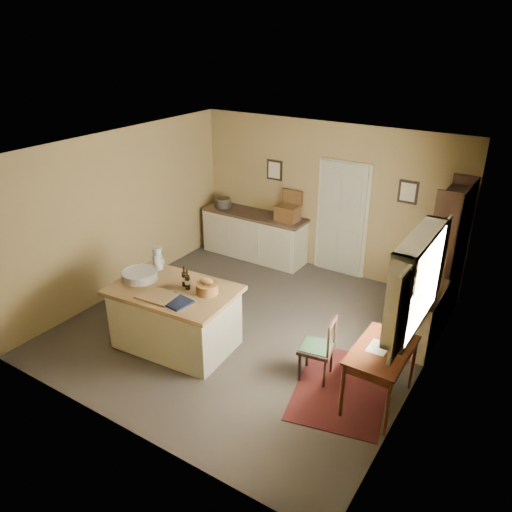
{
  "coord_description": "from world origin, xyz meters",
  "views": [
    {
      "loc": [
        3.53,
        -5.34,
        4.15
      ],
      "look_at": [
        0.04,
        0.13,
        1.15
      ],
      "focal_mm": 35.0,
      "sensor_mm": 36.0,
      "label": 1
    }
  ],
  "objects": [
    {
      "name": "work_island",
      "position": [
        -0.63,
        -0.92,
        0.48
      ],
      "size": [
        1.78,
        1.23,
        1.2
      ],
      "rotation": [
        0.0,
        0.0,
        0.08
      ],
      "color": "beige",
      "rests_on": "ground"
    },
    {
      "name": "writing_desk",
      "position": [
        2.2,
        -0.54,
        0.67
      ],
      "size": [
        0.62,
        1.01,
        0.82
      ],
      "color": "#3A190B",
      "rests_on": "ground"
    },
    {
      "name": "desk_chair",
      "position": [
        1.36,
        -0.51,
        0.44
      ],
      "size": [
        0.47,
        0.47,
        0.88
      ],
      "primitive_type": null,
      "rotation": [
        0.0,
        0.0,
        0.17
      ],
      "color": "black",
      "rests_on": "ground"
    },
    {
      "name": "wall_right",
      "position": [
        2.5,
        0.0,
        1.35
      ],
      "size": [
        0.1,
        5.0,
        2.7
      ],
      "primitive_type": "cube",
      "color": "olive",
      "rests_on": "ground"
    },
    {
      "name": "framed_prints",
      "position": [
        0.2,
        2.48,
        1.72
      ],
      "size": [
        2.82,
        0.02,
        0.38
      ],
      "color": "black",
      "rests_on": "ground"
    },
    {
      "name": "wall_back",
      "position": [
        0.0,
        2.5,
        1.35
      ],
      "size": [
        5.0,
        0.1,
        2.7
      ],
      "primitive_type": "cube",
      "color": "olive",
      "rests_on": "ground"
    },
    {
      "name": "wall_front",
      "position": [
        0.0,
        -2.5,
        1.35
      ],
      "size": [
        5.0,
        0.1,
        2.7
      ],
      "primitive_type": "cube",
      "color": "olive",
      "rests_on": "ground"
    },
    {
      "name": "window",
      "position": [
        2.42,
        -0.2,
        1.55
      ],
      "size": [
        0.25,
        1.99,
        1.12
      ],
      "color": "beige",
      "rests_on": "ground"
    },
    {
      "name": "right_cabinet",
      "position": [
        2.2,
        1.0,
        0.46
      ],
      "size": [
        0.63,
        1.13,
        0.99
      ],
      "color": "beige",
      "rests_on": "ground"
    },
    {
      "name": "sideboard",
      "position": [
        -1.31,
        2.2,
        0.48
      ],
      "size": [
        2.1,
        0.6,
        1.18
      ],
      "color": "beige",
      "rests_on": "ground"
    },
    {
      "name": "shelving_unit",
      "position": [
        2.36,
        1.86,
        1.08
      ],
      "size": [
        0.37,
        0.97,
        2.16
      ],
      "color": "black",
      "rests_on": "ground"
    },
    {
      "name": "rug",
      "position": [
        1.75,
        -0.54,
        0.0
      ],
      "size": [
        1.43,
        1.8,
        0.01
      ],
      "primitive_type": "cube",
      "rotation": [
        0.0,
        0.0,
        0.22
      ],
      "color": "#491514",
      "rests_on": "ground"
    },
    {
      "name": "door",
      "position": [
        0.35,
        2.47,
        1.05
      ],
      "size": [
        0.97,
        0.06,
        2.11
      ],
      "primitive_type": "cube",
      "color": "#B0AD94",
      "rests_on": "ground"
    },
    {
      "name": "ground",
      "position": [
        0.0,
        0.0,
        0.0
      ],
      "size": [
        5.0,
        5.0,
        0.0
      ],
      "primitive_type": "plane",
      "color": "#51473E",
      "rests_on": "ground"
    },
    {
      "name": "ceiling",
      "position": [
        0.0,
        0.0,
        2.7
      ],
      "size": [
        5.0,
        5.0,
        0.0
      ],
      "primitive_type": "plane",
      "color": "silver",
      "rests_on": "wall_back"
    },
    {
      "name": "wall_left",
      "position": [
        -2.5,
        0.0,
        1.35
      ],
      "size": [
        0.1,
        5.0,
        2.7
      ],
      "primitive_type": "cube",
      "color": "olive",
      "rests_on": "ground"
    }
  ]
}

